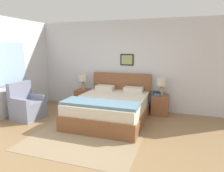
{
  "coord_description": "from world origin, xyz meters",
  "views": [
    {
      "loc": [
        1.55,
        -2.97,
        1.82
      ],
      "look_at": [
        0.04,
        1.5,
        0.91
      ],
      "focal_mm": 32.0,
      "sensor_mm": 36.0,
      "label": 1
    }
  ],
  "objects_px": {
    "bed": "(110,108)",
    "nightstand_by_door": "(160,105)",
    "table_lamp_near_window": "(83,79)",
    "table_lamp_by_door": "(162,83)",
    "armchair": "(27,106)",
    "nightstand_near_window": "(84,98)"
  },
  "relations": [
    {
      "from": "bed",
      "to": "nightstand_by_door",
      "type": "relative_size",
      "value": 3.87
    },
    {
      "from": "table_lamp_near_window",
      "to": "table_lamp_by_door",
      "type": "height_order",
      "value": "same"
    },
    {
      "from": "bed",
      "to": "armchair",
      "type": "relative_size",
      "value": 2.23
    },
    {
      "from": "table_lamp_by_door",
      "to": "table_lamp_near_window",
      "type": "bearing_deg",
      "value": 180.0
    },
    {
      "from": "nightstand_near_window",
      "to": "nightstand_by_door",
      "type": "bearing_deg",
      "value": 0.0
    },
    {
      "from": "table_lamp_near_window",
      "to": "table_lamp_by_door",
      "type": "distance_m",
      "value": 2.35
    },
    {
      "from": "nightstand_near_window",
      "to": "table_lamp_by_door",
      "type": "distance_m",
      "value": 2.42
    },
    {
      "from": "bed",
      "to": "nightstand_by_door",
      "type": "height_order",
      "value": "bed"
    },
    {
      "from": "nightstand_by_door",
      "to": "armchair",
      "type": "bearing_deg",
      "value": -156.61
    },
    {
      "from": "nightstand_near_window",
      "to": "nightstand_by_door",
      "type": "distance_m",
      "value": 2.33
    },
    {
      "from": "nightstand_near_window",
      "to": "table_lamp_near_window",
      "type": "xyz_separation_m",
      "value": [
        -0.0,
        -0.01,
        0.6
      ]
    },
    {
      "from": "armchair",
      "to": "table_lamp_near_window",
      "type": "xyz_separation_m",
      "value": [
        0.93,
        1.4,
        0.55
      ]
    },
    {
      "from": "armchair",
      "to": "nightstand_near_window",
      "type": "xyz_separation_m",
      "value": [
        0.93,
        1.41,
        -0.05
      ]
    },
    {
      "from": "bed",
      "to": "table_lamp_by_door",
      "type": "height_order",
      "value": "bed"
    },
    {
      "from": "armchair",
      "to": "nightstand_by_door",
      "type": "relative_size",
      "value": 1.74
    },
    {
      "from": "nightstand_by_door",
      "to": "table_lamp_by_door",
      "type": "distance_m",
      "value": 0.6
    },
    {
      "from": "nightstand_by_door",
      "to": "table_lamp_by_door",
      "type": "relative_size",
      "value": 1.14
    },
    {
      "from": "nightstand_near_window",
      "to": "table_lamp_near_window",
      "type": "distance_m",
      "value": 0.6
    },
    {
      "from": "armchair",
      "to": "bed",
      "type": "bearing_deg",
      "value": 111.61
    },
    {
      "from": "armchair",
      "to": "table_lamp_by_door",
      "type": "relative_size",
      "value": 1.99
    },
    {
      "from": "armchair",
      "to": "nightstand_near_window",
      "type": "relative_size",
      "value": 1.74
    },
    {
      "from": "nightstand_near_window",
      "to": "armchair",
      "type": "bearing_deg",
      "value": -123.4
    }
  ]
}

